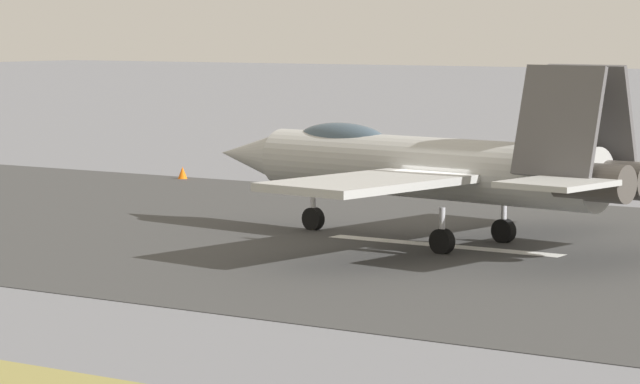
% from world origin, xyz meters
% --- Properties ---
extents(ground_plane, '(400.00, 400.00, 0.00)m').
position_xyz_m(ground_plane, '(0.00, 0.00, 0.00)').
color(ground_plane, slate).
extents(runway_strip, '(240.00, 26.00, 0.02)m').
position_xyz_m(runway_strip, '(-0.02, 0.00, 0.01)').
color(runway_strip, '#3D3D3D').
rests_on(runway_strip, ground).
extents(fighter_jet, '(16.88, 14.66, 5.63)m').
position_xyz_m(fighter_jet, '(0.92, -0.33, 2.43)').
color(fighter_jet, '#ABABA9').
rests_on(fighter_jet, ground).
extents(marker_cone_mid, '(0.44, 0.44, 0.55)m').
position_xyz_m(marker_cone_mid, '(7.69, -12.27, 0.28)').
color(marker_cone_mid, orange).
rests_on(marker_cone_mid, ground).
extents(marker_cone_far, '(0.44, 0.44, 0.55)m').
position_xyz_m(marker_cone_far, '(20.23, -12.27, 0.28)').
color(marker_cone_far, orange).
rests_on(marker_cone_far, ground).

